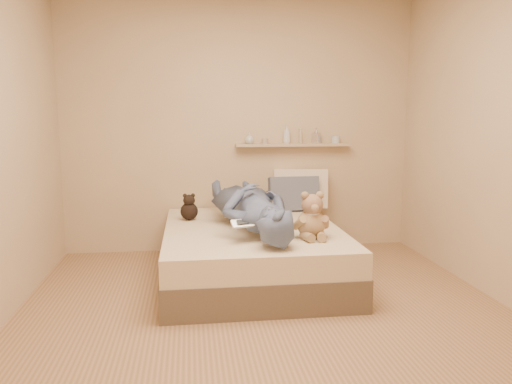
{
  "coord_description": "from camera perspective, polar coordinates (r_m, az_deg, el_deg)",
  "views": [
    {
      "loc": [
        -0.52,
        -3.26,
        1.42
      ],
      "look_at": [
        0.0,
        0.65,
        0.8
      ],
      "focal_mm": 35.0,
      "sensor_mm": 36.0,
      "label": 1
    }
  ],
  "objects": [
    {
      "name": "room",
      "position": [
        3.31,
        1.5,
        6.84
      ],
      "size": [
        3.8,
        3.8,
        3.8
      ],
      "color": "#A17453",
      "rests_on": "ground"
    },
    {
      "name": "bed",
      "position": [
        4.39,
        -0.49,
        -6.88
      ],
      "size": [
        1.5,
        1.9,
        0.45
      ],
      "color": "brown",
      "rests_on": "floor"
    },
    {
      "name": "game_console",
      "position": [
        3.76,
        -1.54,
        -3.61
      ],
      "size": [
        0.19,
        0.12,
        0.06
      ],
      "color": "silver",
      "rests_on": "bed"
    },
    {
      "name": "teddy_bear",
      "position": [
        3.94,
        6.39,
        -3.08
      ],
      "size": [
        0.31,
        0.3,
        0.38
      ],
      "color": "tan",
      "rests_on": "bed"
    },
    {
      "name": "dark_plush",
      "position": [
        4.63,
        -7.65,
        -1.88
      ],
      "size": [
        0.16,
        0.16,
        0.25
      ],
      "color": "black",
      "rests_on": "bed"
    },
    {
      "name": "pillow_cream",
      "position": [
        5.21,
        5.12,
        0.39
      ],
      "size": [
        0.58,
        0.3,
        0.42
      ],
      "primitive_type": "cube",
      "rotation": [
        -0.14,
        0.0,
        -0.17
      ],
      "color": "beige",
      "rests_on": "bed"
    },
    {
      "name": "pillow_grey",
      "position": [
        5.05,
        4.34,
        -0.2
      ],
      "size": [
        0.51,
        0.22,
        0.36
      ],
      "primitive_type": "cube",
      "rotation": [
        -0.21,
        0.0,
        0.03
      ],
      "color": "slate",
      "rests_on": "bed"
    },
    {
      "name": "person",
      "position": [
        4.25,
        -0.66,
        -1.54
      ],
      "size": [
        0.81,
        1.72,
        0.4
      ],
      "primitive_type": "imported",
      "rotation": [
        0.0,
        0.0,
        3.27
      ],
      "color": "#4E587B",
      "rests_on": "bed"
    },
    {
      "name": "wall_shelf",
      "position": [
        5.22,
        4.27,
        5.39
      ],
      "size": [
        1.2,
        0.12,
        0.03
      ],
      "primitive_type": "cube",
      "color": "tan",
      "rests_on": "wall_back"
    },
    {
      "name": "shelf_bottles",
      "position": [
        5.21,
        3.97,
        6.32
      ],
      "size": [
        1.02,
        0.13,
        0.19
      ],
      "color": "silver",
      "rests_on": "wall_shelf"
    }
  ]
}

